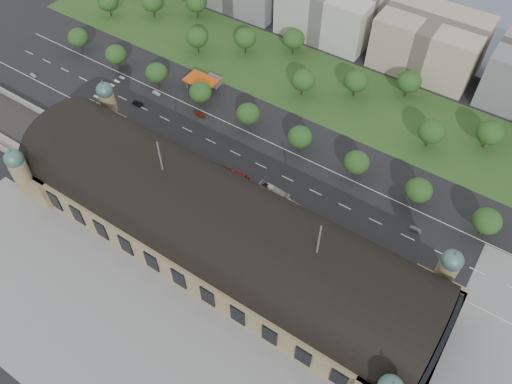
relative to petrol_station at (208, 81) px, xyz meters
The scene contains 45 objects.
ground 84.71m from the petrol_station, 50.45° to the right, with size 900.00×900.00×0.00m, color black.
station 84.98m from the petrol_station, 50.45° to the right, with size 150.00×48.40×44.30m.
track_cutting 87.79m from the petrol_station, 129.73° to the right, with size 70.00×24.00×3.10m.
plaza_south 126.63m from the petrol_station, 59.68° to the right, with size 190.00×48.00×0.12m, color gray.
road_slab 43.62m from the petrol_station, 38.82° to the right, with size 260.00×26.00×0.10m, color black.
grass_belt 47.86m from the petrol_station, 35.47° to the left, with size 300.00×45.00×0.10m, color #2C5020.
petrol_station is the anchor object (origin of this frame).
office_3 72.38m from the petrol_station, 70.56° to the left, with size 45.00×32.00×24.00m, color beige.
office_4 100.64m from the petrol_station, 42.50° to the left, with size 45.00×32.00×24.00m, color #BCAA94.
tree_row_0 67.38m from the petrol_station, 169.47° to the right, with size 9.60×9.60×11.52m.
tree_row_1 44.08m from the petrol_station, 163.73° to the right, with size 9.60×9.60×11.52m.
tree_row_2 22.32m from the petrol_station, 145.83° to the right, with size 9.60×9.60×11.52m.
tree_row_3 14.35m from the petrol_station, 64.33° to the right, with size 9.60×9.60×11.52m.
tree_row_4 32.64m from the petrol_station, 22.33° to the right, with size 9.60×9.60×11.52m.
tree_row_5 55.47m from the petrol_station, 12.84° to the right, with size 9.60×9.60×11.52m.
tree_row_6 78.99m from the petrol_station, ahead, with size 9.60×9.60×11.52m.
tree_row_7 102.74m from the petrol_station, ahead, with size 9.60×9.60×11.52m.
tree_row_8 126.58m from the petrol_station, ahead, with size 9.60×9.60×11.52m.
tree_belt_0 78.30m from the petrol_station, 166.89° to the left, with size 10.40×10.40×12.48m.
tree_belt_1 64.57m from the petrol_station, 152.50° to the left, with size 10.40×10.40×12.48m.
tree_belt_2 56.72m from the petrol_station, 132.40° to the left, with size 10.40×10.40×12.48m.
tree_belt_3 26.54m from the petrol_station, 137.15° to the left, with size 10.40×10.40×12.48m.
tree_belt_4 30.15m from the petrol_station, 90.18° to the left, with size 10.40×10.40×12.48m.
tree_belt_5 46.08m from the petrol_station, 65.62° to the left, with size 10.40×10.40×12.48m.
tree_belt_6 42.15m from the petrol_station, 25.05° to the left, with size 10.40×10.40×12.48m.
tree_belt_7 64.40m from the petrol_station, 27.57° to the left, with size 10.40×10.40×12.48m.
tree_belt_8 86.76m from the petrol_station, 28.79° to the left, with size 10.40×10.40×12.48m.
tree_belt_9 96.68m from the petrol_station, 10.57° to the left, with size 10.40×10.40×12.48m.
tree_belt_10 117.83m from the petrol_station, 14.62° to the left, with size 10.40×10.40×12.48m.
traffic_car_0 80.07m from the petrol_station, 151.43° to the right, with size 1.62×4.02×1.37m, color silver.
traffic_car_1 23.11m from the petrol_station, 132.22° to the right, with size 1.43×4.09×1.35m, color #95999D.
traffic_car_2 32.09m from the petrol_station, 123.76° to the right, with size 2.36×5.12×1.42m, color black.
traffic_car_3 19.90m from the petrol_station, 62.87° to the right, with size 1.94×4.77×1.38m, color maroon.
traffic_car_4 57.26m from the petrol_station, 41.28° to the right, with size 1.61×4.00×1.36m, color #191D48.
traffic_car_5 109.46m from the petrol_station, 12.26° to the right, with size 1.46×4.19×1.38m, color #5C5E64.
parked_car_0 43.87m from the petrol_station, 113.17° to the right, with size 1.74×4.98×1.64m, color black.
parked_car_1 46.14m from the petrol_station, 106.08° to the right, with size 2.53×5.50×1.53m, color maroon.
parked_car_2 44.32m from the petrol_station, 70.75° to the right, with size 1.88×4.62×1.34m, color #171741.
parked_car_3 45.39m from the petrol_station, 77.65° to the right, with size 1.69×4.20×1.43m, color slate.
parked_car_4 43.18m from the petrol_station, 71.15° to the right, with size 1.58×4.54×1.50m, color silver.
parked_car_5 46.52m from the petrol_station, 72.40° to the right, with size 2.20×4.78×1.33m, color #92939A.
parked_car_6 50.23m from the petrol_station, 61.95° to the right, with size 2.00×4.92×1.43m, color black.
bus_west 56.19m from the petrol_station, 42.96° to the right, with size 2.85×12.18×3.39m, color #A91B1B.
bus_mid 68.55m from the petrol_station, 32.48° to the right, with size 2.98×12.73×3.55m, color beige.
bus_east 75.94m from the petrol_station, 30.28° to the right, with size 2.46×10.51×2.93m, color silver.
Camera 1 is at (62.01, -70.92, 141.24)m, focal length 35.00 mm.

